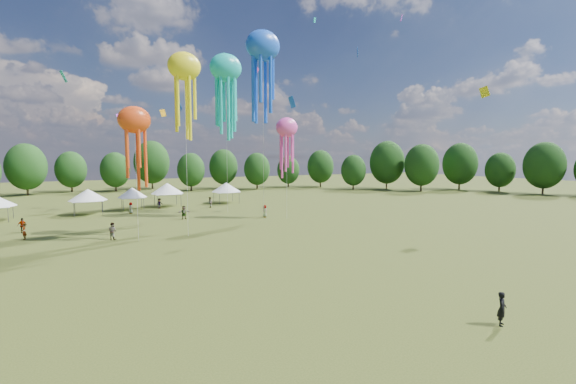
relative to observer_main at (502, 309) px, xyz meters
name	(u,v)px	position (x,y,z in m)	size (l,w,h in m)	color
ground	(367,358)	(-8.42, 0.66, -0.90)	(300.00, 300.00, 0.00)	#384416
observer_main	(502,309)	(0.00, 0.00, 0.00)	(0.66, 0.43, 1.80)	black
spectator_near	(112,231)	(-17.08, 32.54, 0.04)	(0.91, 0.71, 1.87)	gray
spectators_far	(168,210)	(-8.69, 46.95, 0.01)	(30.92, 20.35, 1.92)	gray
festival_tents	(131,192)	(-12.94, 56.37, 2.14)	(40.90, 11.40, 4.24)	#47474C
show_kites	(175,73)	(-8.66, 39.33, 18.72)	(40.65, 18.16, 27.20)	yellow
treeline	(131,170)	(-12.28, 63.17, 5.64)	(201.57, 95.24, 13.43)	#38281C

